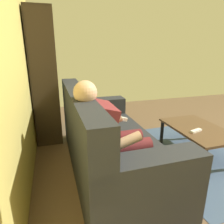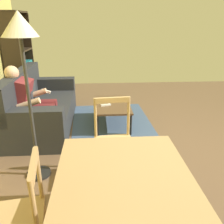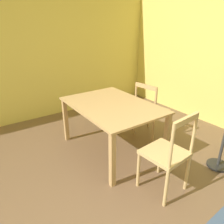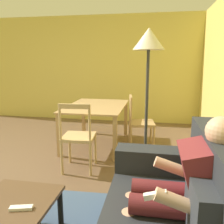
{
  "view_description": "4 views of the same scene",
  "coord_description": "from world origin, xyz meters",
  "px_view_note": "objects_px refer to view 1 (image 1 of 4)",
  "views": [
    {
      "loc": [
        -0.77,
        2.74,
        1.38
      ],
      "look_at": [
        1.27,
        2.12,
        0.7
      ],
      "focal_mm": 32.28,
      "sensor_mm": 36.0,
      "label": 1
    },
    {
      "loc": [
        -2.63,
        1.19,
        1.76
      ],
      "look_at": [
        1.24,
        0.94,
        0.23
      ],
      "focal_mm": 37.98,
      "sensor_mm": 36.0,
      "label": 2
    },
    {
      "loc": [
        0.89,
        -0.54,
        1.75
      ],
      "look_at": [
        -1.33,
        1.02,
        0.6
      ],
      "focal_mm": 33.83,
      "sensor_mm": 36.0,
      "label": 3
    },
    {
      "loc": [
        2.58,
        2.02,
        1.48
      ],
      "look_at": [
        -0.03,
        1.53,
        0.9
      ],
      "focal_mm": 37.83,
      "sensor_mm": 36.0,
      "label": 4
    }
  ],
  "objects_px": {
    "tv_remote": "(196,131)",
    "person_lounging": "(111,135)",
    "bookshelf": "(45,87)",
    "coffee_table": "(198,131)",
    "couch": "(106,143)"
  },
  "relations": [
    {
      "from": "couch",
      "to": "tv_remote",
      "type": "relative_size",
      "value": 11.98
    },
    {
      "from": "couch",
      "to": "person_lounging",
      "type": "distance_m",
      "value": 0.4
    },
    {
      "from": "tv_remote",
      "to": "person_lounging",
      "type": "bearing_deg",
      "value": 84.45
    },
    {
      "from": "tv_remote",
      "to": "bookshelf",
      "type": "height_order",
      "value": "bookshelf"
    },
    {
      "from": "person_lounging",
      "to": "coffee_table",
      "type": "bearing_deg",
      "value": -77.25
    },
    {
      "from": "bookshelf",
      "to": "tv_remote",
      "type": "bearing_deg",
      "value": -128.13
    },
    {
      "from": "couch",
      "to": "bookshelf",
      "type": "distance_m",
      "value": 1.52
    },
    {
      "from": "couch",
      "to": "tv_remote",
      "type": "height_order",
      "value": "couch"
    },
    {
      "from": "couch",
      "to": "person_lounging",
      "type": "relative_size",
      "value": 1.82
    },
    {
      "from": "couch",
      "to": "bookshelf",
      "type": "bearing_deg",
      "value": 26.74
    },
    {
      "from": "coffee_table",
      "to": "bookshelf",
      "type": "height_order",
      "value": "bookshelf"
    },
    {
      "from": "person_lounging",
      "to": "coffee_table",
      "type": "distance_m",
      "value": 1.34
    },
    {
      "from": "coffee_table",
      "to": "tv_remote",
      "type": "relative_size",
      "value": 5.71
    },
    {
      "from": "coffee_table",
      "to": "bookshelf",
      "type": "bearing_deg",
      "value": 55.29
    },
    {
      "from": "tv_remote",
      "to": "coffee_table",
      "type": "bearing_deg",
      "value": -67.15
    }
  ]
}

